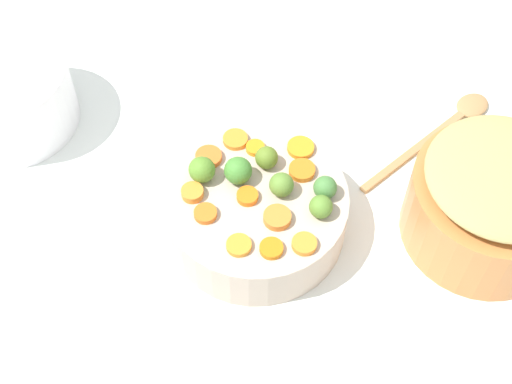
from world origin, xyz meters
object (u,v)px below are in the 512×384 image
wooden_spoon (449,123)px  serving_bowl_carrots (256,212)px  casserole_dish (6,96)px  metal_pot (489,208)px

wooden_spoon → serving_bowl_carrots: bearing=-132.7°
serving_bowl_carrots → wooden_spoon: bearing=47.3°
wooden_spoon → casserole_dish: (-0.67, -0.17, 0.05)m
wooden_spoon → casserole_dish: size_ratio=1.22×
serving_bowl_carrots → metal_pot: 0.32m
serving_bowl_carrots → metal_pot: bearing=14.5°
wooden_spoon → casserole_dish: 0.70m
casserole_dish → serving_bowl_carrots: bearing=-12.4°
metal_pot → casserole_dish: (-0.74, 0.01, -0.00)m
serving_bowl_carrots → casserole_dish: bearing=167.6°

